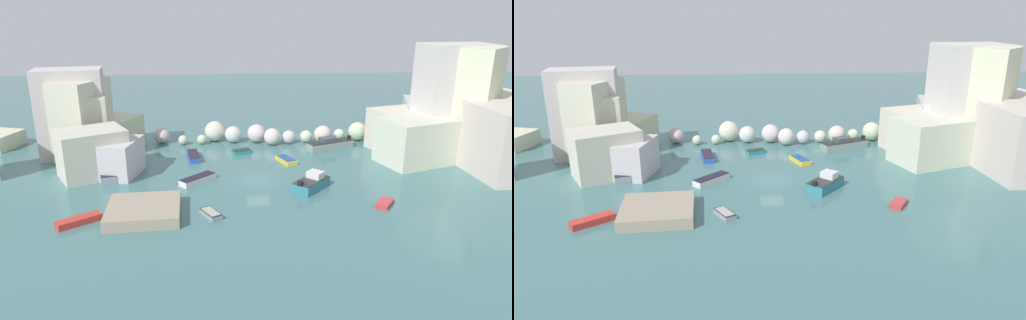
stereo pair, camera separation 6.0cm
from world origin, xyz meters
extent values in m
plane|color=#457374|center=(0.00, 0.00, 0.00)|extent=(160.00, 160.00, 0.00)
cube|color=silver|center=(-16.79, 2.89, 1.94)|extent=(8.46, 6.90, 3.89)
cube|color=beige|center=(-17.85, 11.22, 2.05)|extent=(7.49, 9.63, 4.11)
cube|color=beige|center=(-19.83, 9.39, 3.83)|extent=(5.41, 6.12, 7.66)
cube|color=beige|center=(-17.82, 2.35, 2.58)|extent=(8.39, 7.72, 5.16)
cube|color=beige|center=(-21.80, 9.59, 5.34)|extent=(8.29, 5.32, 10.69)
cube|color=beige|center=(-20.51, 9.07, 4.73)|extent=(6.42, 7.65, 9.45)
cube|color=silver|center=(24.46, 8.25, 6.70)|extent=(8.52, 6.55, 13.41)
cube|color=beige|center=(31.57, 10.87, 3.48)|extent=(9.11, 9.48, 6.96)
cube|color=beige|center=(24.00, 12.47, 2.86)|extent=(8.76, 9.69, 5.72)
cube|color=beige|center=(25.52, 5.93, 6.62)|extent=(7.10, 7.11, 13.25)
cube|color=beige|center=(19.92, 9.19, 2.58)|extent=(10.28, 9.78, 5.17)
cube|color=silver|center=(32.17, 10.31, 2.92)|extent=(7.10, 6.80, 5.83)
cube|color=beige|center=(18.92, 6.81, 2.16)|extent=(5.03, 7.66, 4.31)
cube|color=beige|center=(18.87, 4.55, 2.66)|extent=(9.48, 8.05, 5.32)
sphere|color=beige|center=(-12.01, 14.65, 1.07)|extent=(2.15, 2.15, 2.15)
sphere|color=beige|center=(-9.10, 13.77, 0.63)|extent=(1.27, 1.27, 1.27)
sphere|color=beige|center=(-6.60, 13.85, 0.64)|extent=(1.27, 1.27, 1.27)
sphere|color=beige|center=(-4.89, 15.31, 1.37)|extent=(2.75, 2.75, 2.75)
sphere|color=silver|center=(-2.39, 14.38, 1.12)|extent=(2.25, 2.25, 2.25)
sphere|color=silver|center=(0.75, 14.37, 1.23)|extent=(2.45, 2.45, 2.45)
sphere|color=beige|center=(2.75, 12.95, 1.12)|extent=(2.23, 2.23, 2.23)
sphere|color=silver|center=(5.05, 13.41, 0.90)|extent=(1.79, 1.79, 1.79)
sphere|color=beige|center=(7.45, 13.87, 0.81)|extent=(1.63, 1.63, 1.63)
sphere|color=beige|center=(9.67, 13.46, 1.18)|extent=(2.36, 2.36, 2.36)
sphere|color=beige|center=(12.24, 14.97, 0.73)|extent=(1.47, 1.47, 1.47)
sphere|color=beige|center=(14.66, 14.38, 1.26)|extent=(2.52, 2.52, 2.52)
sphere|color=beige|center=(17.20, 14.17, 1.21)|extent=(2.43, 2.43, 2.43)
cube|color=gray|center=(-10.72, -8.43, 0.51)|extent=(6.78, 6.72, 1.03)
cube|color=gold|center=(3.71, 5.55, 0.24)|extent=(2.43, 3.47, 0.49)
cube|color=#234C93|center=(3.71, 5.55, 0.53)|extent=(2.06, 2.95, 0.08)
cube|color=teal|center=(5.15, -3.07, 0.47)|extent=(4.32, 4.48, 0.95)
cube|color=#2D2F32|center=(5.15, -3.07, 0.98)|extent=(4.24, 4.39, 0.06)
cube|color=silver|center=(5.69, -2.47, 1.31)|extent=(1.97, 1.95, 0.72)
cube|color=black|center=(3.84, -4.52, 1.20)|extent=(0.57, 0.56, 0.50)
cube|color=gray|center=(10.04, 10.52, 0.48)|extent=(6.39, 3.83, 0.97)
cube|color=#262A25|center=(10.04, 10.52, 1.00)|extent=(6.26, 3.75, 0.06)
cube|color=#3F444C|center=(9.65, 10.36, 1.28)|extent=(2.31, 1.99, 0.63)
cube|color=black|center=(12.79, 11.63, 1.22)|extent=(0.50, 0.54, 0.50)
cube|color=silver|center=(-6.44, -0.41, 0.30)|extent=(3.81, 3.80, 0.60)
cube|color=#1F1C2F|center=(-6.44, -0.41, 0.63)|extent=(3.73, 3.73, 0.06)
cube|color=#C93439|center=(11.33, -7.56, 0.22)|extent=(2.22, 2.48, 0.43)
cube|color=#3A8343|center=(-15.65, 11.30, 0.23)|extent=(3.79, 3.51, 0.45)
cube|color=blue|center=(-7.35, 7.61, 0.30)|extent=(1.89, 4.15, 0.60)
cube|color=#2A1F30|center=(-7.35, 7.61, 0.63)|extent=(1.86, 4.07, 0.06)
cube|color=gray|center=(-16.54, 2.69, 0.41)|extent=(3.64, 7.14, 0.82)
cube|color=#192333|center=(-16.54, 2.69, 0.85)|extent=(3.57, 7.00, 0.06)
cube|color=#3F444C|center=(-16.43, 2.32, 1.30)|extent=(1.65, 2.21, 0.96)
cube|color=black|center=(-17.52, 5.87, 1.07)|extent=(0.53, 0.47, 0.50)
cube|color=teal|center=(-1.43, 9.35, 0.22)|extent=(2.59, 1.98, 0.43)
cube|color=#223123|center=(-1.43, 9.35, 0.46)|extent=(2.54, 1.94, 0.06)
cube|color=red|center=(-16.04, -9.67, 0.29)|extent=(3.66, 3.11, 0.58)
cube|color=gray|center=(-4.81, -8.89, 0.20)|extent=(2.12, 2.63, 0.40)
cube|color=#1C2D2D|center=(-4.81, -8.89, 0.43)|extent=(2.07, 2.57, 0.06)
cube|color=#ADA89E|center=(-4.81, -8.89, 0.44)|extent=(1.80, 2.23, 0.08)
camera|label=1|loc=(-3.25, -46.94, 17.87)|focal=32.95mm
camera|label=2|loc=(-3.19, -46.95, 17.87)|focal=32.95mm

